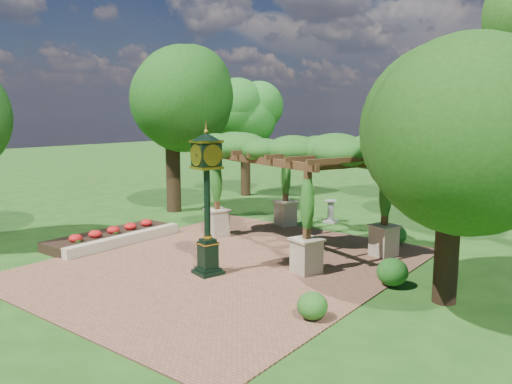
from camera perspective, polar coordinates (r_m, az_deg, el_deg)
The scene contains 14 objects.
ground at distance 15.65m, azimuth -5.67°, elevation -9.12°, with size 120.00×120.00×0.00m, color #1E4714.
brick_plaza at distance 16.35m, azimuth -3.24°, elevation -8.22°, with size 10.00×12.00×0.04m, color brown.
border_wall at distance 19.23m, azimuth -14.72°, elevation -5.33°, with size 0.35×5.00×0.40m, color #C6B793.
flower_bed at distance 19.93m, azimuth -16.31°, elevation -4.95°, with size 1.50×5.00×0.36m, color red.
pedestal_clock at distance 14.80m, azimuth -5.65°, elevation 0.22°, with size 1.06×1.06×4.35m.
pergola at distance 18.06m, azimuth 4.48°, elevation 4.22°, with size 7.49×5.97×4.10m.
sundial at distance 22.68m, azimuth 8.53°, elevation -2.35°, with size 0.62×0.62×1.01m.
shrub_front at distance 12.10m, azimuth 6.46°, elevation -12.80°, with size 0.73×0.73×0.65m, color #215518.
shrub_mid at distance 14.71m, azimuth 15.32°, elevation -8.81°, with size 0.88×0.88×0.79m, color #1D5518.
shrub_back at distance 19.21m, azimuth 15.65°, elevation -4.75°, with size 0.81×0.81×0.73m, color #205D1B.
tree_west_near at distance 24.98m, azimuth -9.67°, elevation 11.24°, with size 4.39×4.39×8.61m.
tree_west_far at distance 29.59m, azimuth -1.22°, elevation 8.35°, with size 3.16×3.16×6.65m.
tree_north at distance 26.66m, azimuth 20.65°, elevation 9.72°, with size 4.44×4.44×7.98m.
tree_east_near at distance 13.28m, azimuth 21.85°, elevation 9.07°, with size 4.25×4.25×7.30m.
Camera 1 is at (10.25, -10.80, 4.83)m, focal length 35.00 mm.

